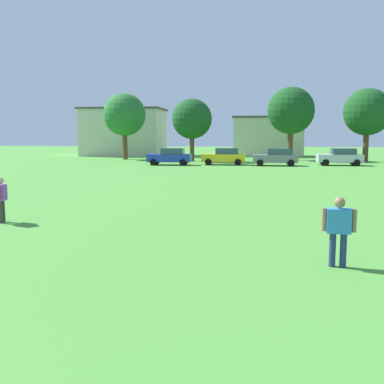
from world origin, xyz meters
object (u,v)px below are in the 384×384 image
at_px(adult_bystander, 339,226).
at_px(parked_car_silver_3, 341,157).
at_px(parked_car_gray_2, 276,157).
at_px(bystander_near_trees, 1,196).
at_px(tree_right, 367,112).
at_px(parked_car_blue_0, 170,156).
at_px(tree_center, 291,111).
at_px(parked_car_yellow_1, 224,156).
at_px(tree_far_left, 124,115).
at_px(tree_left, 192,119).

distance_m(adult_bystander, parked_car_silver_3, 36.42).
bearing_deg(parked_car_gray_2, bystander_near_trees, 69.37).
distance_m(bystander_near_trees, tree_right, 44.11).
bearing_deg(parked_car_blue_0, tree_center, -142.24).
relative_size(adult_bystander, parked_car_yellow_1, 0.39).
bearing_deg(parked_car_yellow_1, adult_bystander, 97.00).
height_order(tree_far_left, tree_left, tree_far_left).
distance_m(tree_left, tree_center, 11.73).
xyz_separation_m(parked_car_blue_0, tree_left, (1.42, 6.46, 3.87)).
height_order(parked_car_silver_3, tree_far_left, tree_far_left).
distance_m(parked_car_gray_2, tree_center, 10.94).
bearing_deg(adult_bystander, parked_car_blue_0, -68.49).
relative_size(bystander_near_trees, tree_left, 0.23).
distance_m(parked_car_silver_3, tree_right, 8.96).
xyz_separation_m(parked_car_gray_2, parked_car_silver_3, (6.34, 1.12, 0.00)).
bearing_deg(tree_center, parked_car_blue_0, -142.24).
bearing_deg(parked_car_gray_2, tree_center, -103.06).
distance_m(parked_car_blue_0, tree_right, 22.67).
relative_size(parked_car_blue_0, parked_car_yellow_1, 1.00).
height_order(adult_bystander, tree_left, tree_left).
bearing_deg(parked_car_blue_0, parked_car_yellow_1, -170.31).
height_order(adult_bystander, tree_center, tree_center).
xyz_separation_m(tree_far_left, tree_center, (19.72, 0.44, 0.39)).
relative_size(tree_far_left, tree_left, 1.13).
distance_m(bystander_near_trees, tree_left, 36.89).
distance_m(parked_car_yellow_1, tree_far_left, 15.69).
height_order(adult_bystander, parked_car_yellow_1, parked_car_yellow_1).
height_order(parked_car_gray_2, tree_right, tree_right).
relative_size(adult_bystander, parked_car_gray_2, 0.39).
distance_m(parked_car_gray_2, tree_right, 13.67).
distance_m(parked_car_silver_3, tree_center, 10.57).
xyz_separation_m(adult_bystander, tree_center, (2.94, 44.14, 4.75)).
relative_size(parked_car_silver_3, tree_center, 0.51).
xyz_separation_m(adult_bystander, tree_far_left, (-16.79, 43.71, 4.36)).
distance_m(parked_car_blue_0, tree_center, 16.70).
distance_m(adult_bystander, parked_car_yellow_1, 35.54).
bearing_deg(tree_far_left, tree_right, -2.87).
xyz_separation_m(bystander_near_trees, parked_car_blue_0, (1.03, 30.16, -0.10)).
xyz_separation_m(bystander_near_trees, parked_car_gray_2, (11.44, 30.40, -0.10)).
bearing_deg(parked_car_gray_2, parked_car_blue_0, 1.33).
bearing_deg(parked_car_yellow_1, tree_center, -129.36).
relative_size(tree_far_left, tree_right, 0.98).
relative_size(parked_car_gray_2, tree_left, 0.61).
height_order(bystander_near_trees, parked_car_gray_2, parked_car_gray_2).
bearing_deg(parked_car_yellow_1, parked_car_silver_3, -177.76).
bearing_deg(tree_right, adult_bystander, -104.63).
height_order(parked_car_blue_0, parked_car_silver_3, same).
height_order(tree_far_left, tree_right, tree_right).
bearing_deg(tree_left, parked_car_gray_2, -34.68).
bearing_deg(parked_car_gray_2, parked_car_yellow_1, -7.56).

